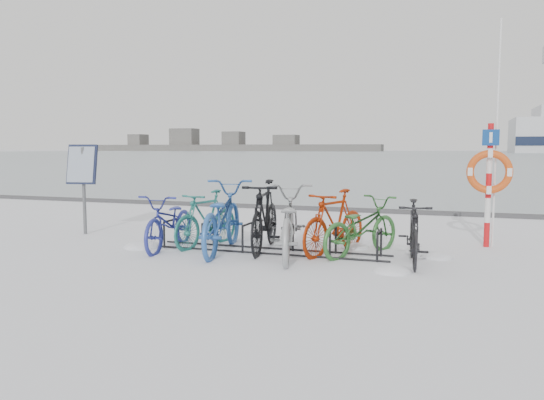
% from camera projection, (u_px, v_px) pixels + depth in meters
% --- Properties ---
extents(ground, '(900.00, 900.00, 0.00)m').
position_uv_depth(ground, '(268.00, 252.00, 8.68)').
color(ground, white).
rests_on(ground, ground).
extents(ice_sheet, '(400.00, 298.00, 0.02)m').
position_uv_depth(ice_sheet, '(442.00, 154.00, 154.79)').
color(ice_sheet, '#9DA8B1').
rests_on(ice_sheet, ground).
extents(quay_edge, '(400.00, 0.25, 0.10)m').
position_uv_depth(quay_edge, '(340.00, 209.00, 14.24)').
color(quay_edge, '#3F3F42').
rests_on(quay_edge, ground).
extents(bike_rack, '(4.00, 0.48, 0.46)m').
position_uv_depth(bike_rack, '(268.00, 241.00, 8.67)').
color(bike_rack, black).
rests_on(bike_rack, ground).
extents(info_board, '(0.62, 0.33, 1.77)m').
position_uv_depth(info_board, '(82.00, 170.00, 10.34)').
color(info_board, '#595B5E').
rests_on(info_board, ground).
extents(lifebuoy_station, '(0.74, 0.22, 3.84)m').
position_uv_depth(lifebuoy_station, '(490.00, 172.00, 8.95)').
color(lifebuoy_station, red).
rests_on(lifebuoy_station, ground).
extents(shoreline, '(180.00, 12.00, 9.50)m').
position_uv_depth(shoreline, '(214.00, 146.00, 292.43)').
color(shoreline, '#494949').
rests_on(shoreline, ground).
extents(bike_0, '(0.84, 1.91, 0.97)m').
position_uv_depth(bike_0, '(170.00, 220.00, 8.97)').
color(bike_0, navy).
rests_on(bike_0, ground).
extents(bike_1, '(0.85, 1.74, 1.01)m').
position_uv_depth(bike_1, '(207.00, 217.00, 9.18)').
color(bike_1, '#236F66').
rests_on(bike_1, ground).
extents(bike_2, '(1.17, 2.37, 1.19)m').
position_uv_depth(bike_2, '(221.00, 215.00, 8.72)').
color(bike_2, '#2959A5').
rests_on(bike_2, ground).
extents(bike_3, '(0.84, 2.06, 1.20)m').
position_uv_depth(bike_3, '(265.00, 214.00, 8.80)').
color(bike_3, black).
rests_on(bike_3, ground).
extents(bike_4, '(1.28, 2.30, 1.14)m').
position_uv_depth(bike_4, '(288.00, 220.00, 8.26)').
color(bike_4, '#929598').
rests_on(bike_4, ground).
extents(bike_5, '(1.09, 1.84, 1.07)m').
position_uv_depth(bike_5, '(335.00, 220.00, 8.54)').
color(bike_5, '#952406').
rests_on(bike_5, ground).
extents(bike_6, '(1.43, 1.92, 0.96)m').
position_uv_depth(bike_6, '(361.00, 225.00, 8.44)').
color(bike_6, '#2C662B').
rests_on(bike_6, ground).
extents(bike_7, '(0.63, 1.66, 0.97)m').
position_uv_depth(bike_7, '(414.00, 231.00, 7.80)').
color(bike_7, black).
rests_on(bike_7, ground).
extents(snow_drifts, '(5.38, 2.09, 0.22)m').
position_uv_depth(snow_drifts, '(291.00, 254.00, 8.54)').
color(snow_drifts, white).
rests_on(snow_drifts, ground).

